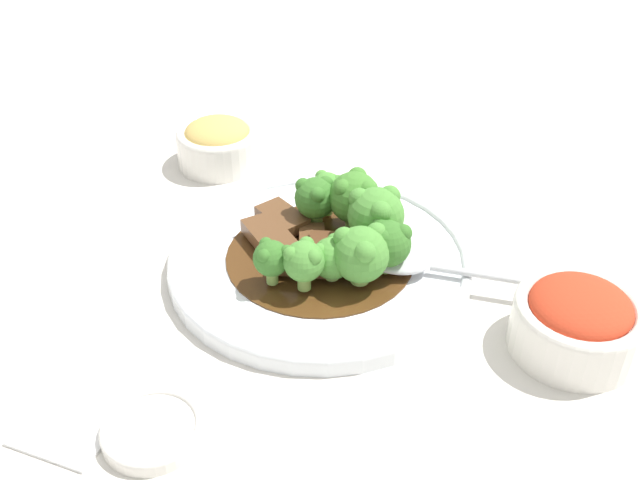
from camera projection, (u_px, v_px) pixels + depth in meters
name	position (u px, v px, depth m)	size (l,w,h in m)	color
ground_plane	(320.00, 268.00, 0.73)	(4.00, 4.00, 0.00)	silver
main_plate	(320.00, 260.00, 0.72)	(0.29, 0.29, 0.02)	white
beef_strip_0	(271.00, 239.00, 0.73)	(0.07, 0.08, 0.01)	brown
beef_strip_1	(339.00, 249.00, 0.71)	(0.06, 0.07, 0.01)	#56331E
beef_strip_2	(282.00, 218.00, 0.76)	(0.05, 0.06, 0.01)	brown
beef_strip_3	(303.00, 263.00, 0.70)	(0.05, 0.07, 0.01)	brown
beef_strip_4	(312.00, 240.00, 0.73)	(0.05, 0.05, 0.01)	brown
broccoli_floret_0	(327.00, 189.00, 0.76)	(0.04, 0.04, 0.05)	#8EB756
broccoli_floret_1	(361.00, 253.00, 0.67)	(0.05, 0.05, 0.06)	#7FA84C
broccoli_floret_2	(304.00, 261.00, 0.66)	(0.04, 0.04, 0.05)	#7FA84C
broccoli_floret_3	(271.00, 258.00, 0.67)	(0.03, 0.03, 0.04)	#7FA84C
broccoli_floret_4	(376.00, 214.00, 0.71)	(0.05, 0.05, 0.06)	#8EB756
broccoli_floret_5	(354.00, 196.00, 0.73)	(0.05, 0.05, 0.06)	#8EB756
broccoli_floret_6	(388.00, 243.00, 0.68)	(0.04, 0.04, 0.05)	#8EB756
broccoli_floret_7	(315.00, 197.00, 0.74)	(0.04, 0.04, 0.05)	#8EB756
broccoli_floret_8	(332.00, 257.00, 0.67)	(0.04, 0.04, 0.04)	#8EB756
serving_spoon	(417.00, 262.00, 0.70)	(0.09, 0.24, 0.01)	silver
side_bowl_kimchi	(577.00, 320.00, 0.62)	(0.11, 0.11, 0.06)	white
side_bowl_appetizer	(218.00, 143.00, 0.88)	(0.10, 0.10, 0.06)	white
sauce_dish	(153.00, 430.00, 0.56)	(0.08, 0.08, 0.01)	white
paper_napkin	(97.00, 391.00, 0.59)	(0.15, 0.09, 0.01)	white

